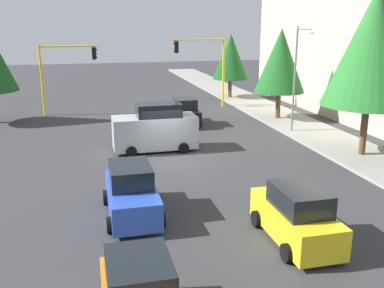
{
  "coord_description": "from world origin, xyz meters",
  "views": [
    {
      "loc": [
        22.32,
        -4.22,
        7.23
      ],
      "look_at": [
        1.4,
        0.92,
        1.2
      ],
      "focal_mm": 40.84,
      "sensor_mm": 36.0,
      "label": 1
    }
  ],
  "objects_px": {
    "street_lamp_curbside": "(298,68)",
    "tree_roadside_mid": "(280,61)",
    "traffic_signal_far_right": "(65,65)",
    "tree_roadside_near": "(373,47)",
    "car_black": "(185,113)",
    "car_yellow": "(296,216)",
    "car_blue": "(131,193)",
    "delivery_van_silver": "(155,129)",
    "tree_roadside_far": "(231,57)",
    "traffic_signal_far_left": "(204,59)"
  },
  "relations": [
    {
      "from": "street_lamp_curbside",
      "to": "tree_roadside_mid",
      "type": "relative_size",
      "value": 1.03
    },
    {
      "from": "traffic_signal_far_right",
      "to": "tree_roadside_near",
      "type": "xyz_separation_m",
      "value": [
        16.0,
        16.18,
        2.05
      ]
    },
    {
      "from": "traffic_signal_far_right",
      "to": "car_black",
      "type": "distance_m",
      "value": 10.71
    },
    {
      "from": "car_yellow",
      "to": "car_blue",
      "type": "relative_size",
      "value": 0.97
    },
    {
      "from": "delivery_van_silver",
      "to": "car_black",
      "type": "height_order",
      "value": "delivery_van_silver"
    },
    {
      "from": "tree_roadside_near",
      "to": "car_yellow",
      "type": "xyz_separation_m",
      "value": [
        8.01,
        -8.06,
        -5.09
      ]
    },
    {
      "from": "tree_roadside_far",
      "to": "tree_roadside_near",
      "type": "distance_m",
      "value": 20.12
    },
    {
      "from": "tree_roadside_near",
      "to": "delivery_van_silver",
      "type": "bearing_deg",
      "value": -110.11
    },
    {
      "from": "street_lamp_curbside",
      "to": "car_yellow",
      "type": "height_order",
      "value": "street_lamp_curbside"
    },
    {
      "from": "car_black",
      "to": "traffic_signal_far_right",
      "type": "bearing_deg",
      "value": -125.5
    },
    {
      "from": "street_lamp_curbside",
      "to": "car_blue",
      "type": "relative_size",
      "value": 1.67
    },
    {
      "from": "traffic_signal_far_left",
      "to": "car_black",
      "type": "height_order",
      "value": "traffic_signal_far_left"
    },
    {
      "from": "street_lamp_curbside",
      "to": "car_yellow",
      "type": "bearing_deg",
      "value": -26.39
    },
    {
      "from": "street_lamp_curbside",
      "to": "car_yellow",
      "type": "distance_m",
      "value": 15.59
    },
    {
      "from": "delivery_van_silver",
      "to": "tree_roadside_mid",
      "type": "bearing_deg",
      "value": 119.92
    },
    {
      "from": "traffic_signal_far_right",
      "to": "tree_roadside_mid",
      "type": "distance_m",
      "value": 16.8
    },
    {
      "from": "tree_roadside_near",
      "to": "car_blue",
      "type": "height_order",
      "value": "tree_roadside_near"
    },
    {
      "from": "traffic_signal_far_left",
      "to": "delivery_van_silver",
      "type": "relative_size",
      "value": 1.24
    },
    {
      "from": "street_lamp_curbside",
      "to": "car_black",
      "type": "height_order",
      "value": "street_lamp_curbside"
    },
    {
      "from": "street_lamp_curbside",
      "to": "delivery_van_silver",
      "type": "relative_size",
      "value": 1.46
    },
    {
      "from": "car_black",
      "to": "tree_roadside_far",
      "type": "bearing_deg",
      "value": 145.61
    },
    {
      "from": "tree_roadside_far",
      "to": "tree_roadside_near",
      "type": "height_order",
      "value": "tree_roadside_near"
    },
    {
      "from": "tree_roadside_mid",
      "to": "street_lamp_curbside",
      "type": "bearing_deg",
      "value": -10.33
    },
    {
      "from": "delivery_van_silver",
      "to": "car_blue",
      "type": "distance_m",
      "value": 8.89
    },
    {
      "from": "tree_roadside_mid",
      "to": "tree_roadside_far",
      "type": "bearing_deg",
      "value": -177.14
    },
    {
      "from": "tree_roadside_near",
      "to": "tree_roadside_far",
      "type": "bearing_deg",
      "value": -177.14
    },
    {
      "from": "traffic_signal_far_right",
      "to": "tree_roadside_far",
      "type": "relative_size",
      "value": 0.9
    },
    {
      "from": "traffic_signal_far_right",
      "to": "car_blue",
      "type": "distance_m",
      "value": 21.0
    },
    {
      "from": "street_lamp_curbside",
      "to": "tree_roadside_far",
      "type": "xyz_separation_m",
      "value": [
        -14.39,
        0.3,
        -0.31
      ]
    },
    {
      "from": "traffic_signal_far_right",
      "to": "tree_roadside_mid",
      "type": "height_order",
      "value": "tree_roadside_mid"
    },
    {
      "from": "traffic_signal_far_right",
      "to": "tree_roadside_near",
      "type": "relative_size",
      "value": 0.61
    },
    {
      "from": "car_yellow",
      "to": "traffic_signal_far_left",
      "type": "bearing_deg",
      "value": 172.18
    },
    {
      "from": "tree_roadside_mid",
      "to": "car_black",
      "type": "relative_size",
      "value": 1.74
    },
    {
      "from": "tree_roadside_far",
      "to": "car_blue",
      "type": "distance_m",
      "value": 27.63
    },
    {
      "from": "tree_roadside_mid",
      "to": "tree_roadside_near",
      "type": "distance_m",
      "value": 10.13
    },
    {
      "from": "delivery_van_silver",
      "to": "car_yellow",
      "type": "relative_size",
      "value": 1.18
    },
    {
      "from": "street_lamp_curbside",
      "to": "tree_roadside_mid",
      "type": "height_order",
      "value": "street_lamp_curbside"
    },
    {
      "from": "car_yellow",
      "to": "car_blue",
      "type": "distance_m",
      "value": 6.23
    },
    {
      "from": "traffic_signal_far_right",
      "to": "delivery_van_silver",
      "type": "height_order",
      "value": "traffic_signal_far_right"
    },
    {
      "from": "traffic_signal_far_right",
      "to": "delivery_van_silver",
      "type": "relative_size",
      "value": 1.16
    },
    {
      "from": "car_yellow",
      "to": "tree_roadside_near",
      "type": "bearing_deg",
      "value": 134.83
    },
    {
      "from": "traffic_signal_far_left",
      "to": "car_black",
      "type": "distance_m",
      "value": 7.47
    },
    {
      "from": "traffic_signal_far_right",
      "to": "car_black",
      "type": "height_order",
      "value": "traffic_signal_far_right"
    },
    {
      "from": "tree_roadside_near",
      "to": "car_yellow",
      "type": "bearing_deg",
      "value": -45.17
    },
    {
      "from": "tree_roadside_mid",
      "to": "tree_roadside_near",
      "type": "bearing_deg",
      "value": 2.86
    },
    {
      "from": "traffic_signal_far_left",
      "to": "tree_roadside_mid",
      "type": "bearing_deg",
      "value": 35.37
    },
    {
      "from": "traffic_signal_far_right",
      "to": "street_lamp_curbside",
      "type": "xyz_separation_m",
      "value": [
        10.39,
        14.88,
        0.41
      ]
    },
    {
      "from": "street_lamp_curbside",
      "to": "car_blue",
      "type": "height_order",
      "value": "street_lamp_curbside"
    },
    {
      "from": "delivery_van_silver",
      "to": "street_lamp_curbside",
      "type": "bearing_deg",
      "value": 99.5
    },
    {
      "from": "car_blue",
      "to": "tree_roadside_near",
      "type": "bearing_deg",
      "value": 109.03
    }
  ]
}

